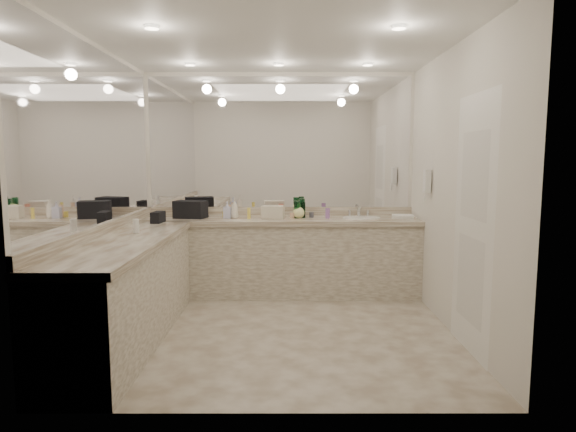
{
  "coord_description": "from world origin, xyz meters",
  "views": [
    {
      "loc": [
        0.1,
        -4.34,
        1.58
      ],
      "look_at": [
        0.1,
        0.4,
        1.02
      ],
      "focal_mm": 30.0,
      "sensor_mm": 36.0,
      "label": 1
    }
  ],
  "objects_px": {
    "sink": "(361,218)",
    "cream_cosmetic_case": "(273,212)",
    "wall_phone": "(427,181)",
    "black_toiletry_bag": "(191,209)",
    "soap_bottle_b": "(227,210)",
    "soap_bottle_c": "(299,210)",
    "hand_towel": "(403,217)",
    "soap_bottle_a": "(234,209)"
  },
  "relations": [
    {
      "from": "soap_bottle_a",
      "to": "wall_phone",
      "type": "bearing_deg",
      "value": -13.25
    },
    {
      "from": "sink",
      "to": "soap_bottle_c",
      "type": "distance_m",
      "value": 0.73
    },
    {
      "from": "soap_bottle_b",
      "to": "soap_bottle_c",
      "type": "distance_m",
      "value": 0.83
    },
    {
      "from": "soap_bottle_b",
      "to": "soap_bottle_c",
      "type": "bearing_deg",
      "value": 2.11
    },
    {
      "from": "cream_cosmetic_case",
      "to": "black_toiletry_bag",
      "type": "bearing_deg",
      "value": -175.54
    },
    {
      "from": "wall_phone",
      "to": "cream_cosmetic_case",
      "type": "height_order",
      "value": "wall_phone"
    },
    {
      "from": "black_toiletry_bag",
      "to": "sink",
      "type": "bearing_deg",
      "value": -0.21
    },
    {
      "from": "wall_phone",
      "to": "soap_bottle_b",
      "type": "distance_m",
      "value": 2.24
    },
    {
      "from": "black_toiletry_bag",
      "to": "soap_bottle_a",
      "type": "distance_m",
      "value": 0.51
    },
    {
      "from": "soap_bottle_c",
      "to": "soap_bottle_b",
      "type": "bearing_deg",
      "value": -177.89
    },
    {
      "from": "sink",
      "to": "cream_cosmetic_case",
      "type": "height_order",
      "value": "cream_cosmetic_case"
    },
    {
      "from": "wall_phone",
      "to": "soap_bottle_a",
      "type": "distance_m",
      "value": 2.16
    },
    {
      "from": "sink",
      "to": "soap_bottle_b",
      "type": "relative_size",
      "value": 2.27
    },
    {
      "from": "black_toiletry_bag",
      "to": "cream_cosmetic_case",
      "type": "height_order",
      "value": "black_toiletry_bag"
    },
    {
      "from": "cream_cosmetic_case",
      "to": "soap_bottle_a",
      "type": "relative_size",
      "value": 1.12
    },
    {
      "from": "wall_phone",
      "to": "soap_bottle_b",
      "type": "relative_size",
      "value": 1.24
    },
    {
      "from": "wall_phone",
      "to": "cream_cosmetic_case",
      "type": "bearing_deg",
      "value": 164.4
    },
    {
      "from": "black_toiletry_bag",
      "to": "cream_cosmetic_case",
      "type": "bearing_deg",
      "value": -3.11
    },
    {
      "from": "hand_towel",
      "to": "soap_bottle_a",
      "type": "relative_size",
      "value": 1.07
    },
    {
      "from": "sink",
      "to": "soap_bottle_b",
      "type": "distance_m",
      "value": 1.56
    },
    {
      "from": "wall_phone",
      "to": "soap_bottle_b",
      "type": "bearing_deg",
      "value": 167.41
    },
    {
      "from": "hand_towel",
      "to": "sink",
      "type": "bearing_deg",
      "value": 177.27
    },
    {
      "from": "hand_towel",
      "to": "soap_bottle_a",
      "type": "distance_m",
      "value": 1.95
    },
    {
      "from": "soap_bottle_a",
      "to": "black_toiletry_bag",
      "type": "bearing_deg",
      "value": 177.94
    },
    {
      "from": "sink",
      "to": "hand_towel",
      "type": "relative_size",
      "value": 1.84
    },
    {
      "from": "black_toiletry_bag",
      "to": "wall_phone",
      "type": "bearing_deg",
      "value": -11.09
    },
    {
      "from": "soap_bottle_b",
      "to": "hand_towel",
      "type": "bearing_deg",
      "value": -0.13
    },
    {
      "from": "sink",
      "to": "hand_towel",
      "type": "xyz_separation_m",
      "value": [
        0.48,
        -0.02,
        0.02
      ]
    },
    {
      "from": "sink",
      "to": "hand_towel",
      "type": "bearing_deg",
      "value": -2.73
    },
    {
      "from": "black_toiletry_bag",
      "to": "soap_bottle_c",
      "type": "relative_size",
      "value": 1.96
    },
    {
      "from": "wall_phone",
      "to": "black_toiletry_bag",
      "type": "height_order",
      "value": "wall_phone"
    },
    {
      "from": "soap_bottle_a",
      "to": "hand_towel",
      "type": "bearing_deg",
      "value": -0.34
    },
    {
      "from": "soap_bottle_a",
      "to": "soap_bottle_c",
      "type": "bearing_deg",
      "value": 1.81
    },
    {
      "from": "cream_cosmetic_case",
      "to": "soap_bottle_b",
      "type": "xyz_separation_m",
      "value": [
        -0.53,
        0.03,
        0.02
      ]
    },
    {
      "from": "sink",
      "to": "soap_bottle_a",
      "type": "distance_m",
      "value": 1.48
    },
    {
      "from": "soap_bottle_c",
      "to": "black_toiletry_bag",
      "type": "bearing_deg",
      "value": -179.77
    },
    {
      "from": "soap_bottle_b",
      "to": "soap_bottle_a",
      "type": "bearing_deg",
      "value": 4.77
    },
    {
      "from": "soap_bottle_a",
      "to": "soap_bottle_b",
      "type": "height_order",
      "value": "soap_bottle_a"
    },
    {
      "from": "sink",
      "to": "soap_bottle_c",
      "type": "xyz_separation_m",
      "value": [
        -0.73,
        0.01,
        0.09
      ]
    },
    {
      "from": "wall_phone",
      "to": "cream_cosmetic_case",
      "type": "distance_m",
      "value": 1.73
    },
    {
      "from": "hand_towel",
      "to": "soap_bottle_b",
      "type": "relative_size",
      "value": 1.24
    },
    {
      "from": "sink",
      "to": "cream_cosmetic_case",
      "type": "relative_size",
      "value": 1.76
    }
  ]
}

